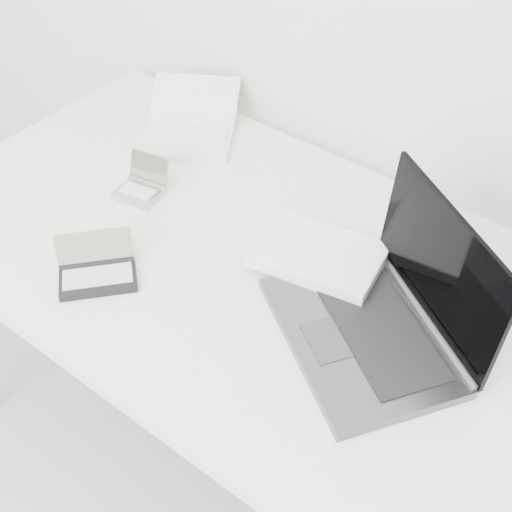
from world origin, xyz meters
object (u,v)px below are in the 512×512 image
Objects in this scene: palmtop_charcoal at (97,272)px; desk at (280,291)px; laptop_large at (365,298)px; netbook_open_white at (188,128)px.

desk is at bearing -9.27° from palmtop_charcoal.
palmtop_charcoal is (-0.45, -0.24, -0.02)m from laptop_large.
desk is 0.20m from laptop_large.
palmtop_charcoal is at bearing -119.59° from laptop_large.
desk is 4.65× the size of netbook_open_white.
palmtop_charcoal is at bearing -99.13° from netbook_open_white.
netbook_open_white and palmtop_charcoal have the same top height.
laptop_large reaches higher than desk.
laptop_large is 0.69m from netbook_open_white.
netbook_open_white is (-0.64, 0.24, -0.02)m from laptop_large.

